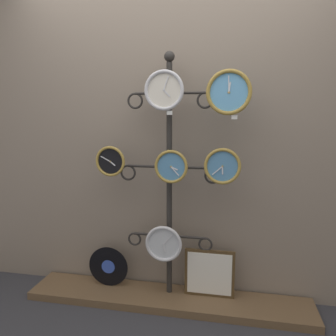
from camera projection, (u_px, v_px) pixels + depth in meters
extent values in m
plane|color=#333338|center=(158.00, 331.00, 2.22)|extent=(12.00, 12.00, 0.00)
cube|color=gray|center=(173.00, 122.00, 2.55)|extent=(4.40, 0.04, 2.80)
cube|color=brown|center=(168.00, 299.00, 2.55)|extent=(2.20, 0.36, 0.06)
cylinder|color=#282623|center=(169.00, 297.00, 2.62)|extent=(0.39, 0.39, 0.02)
cylinder|color=#282623|center=(169.00, 186.00, 2.47)|extent=(0.04, 0.04, 1.80)
sphere|color=#282623|center=(169.00, 57.00, 2.32)|extent=(0.08, 0.08, 0.08)
cylinder|color=#282623|center=(152.00, 93.00, 2.39)|extent=(0.26, 0.02, 0.02)
torus|color=#282623|center=(135.00, 101.00, 2.42)|extent=(0.12, 0.02, 0.12)
cylinder|color=#282623|center=(187.00, 93.00, 2.34)|extent=(0.26, 0.02, 0.02)
torus|color=#282623|center=(205.00, 100.00, 2.32)|extent=(0.12, 0.02, 0.12)
cylinder|color=#282623|center=(148.00, 166.00, 2.48)|extent=(0.32, 0.02, 0.02)
torus|color=#282623|center=(128.00, 173.00, 2.52)|extent=(0.12, 0.02, 0.12)
cylinder|color=#282623|center=(191.00, 168.00, 2.42)|extent=(0.32, 0.02, 0.02)
torus|color=#282623|center=(213.00, 176.00, 2.40)|extent=(0.12, 0.02, 0.12)
cylinder|color=#282623|center=(152.00, 235.00, 2.56)|extent=(0.28, 0.02, 0.02)
torus|color=#282623|center=(135.00, 239.00, 2.60)|extent=(0.11, 0.02, 0.11)
cylinder|color=#282623|center=(187.00, 237.00, 2.51)|extent=(0.28, 0.02, 0.02)
torus|color=#282623|center=(205.00, 244.00, 2.49)|extent=(0.11, 0.02, 0.11)
cylinder|color=silver|center=(164.00, 90.00, 2.26)|extent=(0.25, 0.02, 0.25)
torus|color=silver|center=(164.00, 90.00, 2.25)|extent=(0.28, 0.03, 0.28)
cylinder|color=silver|center=(164.00, 90.00, 2.25)|extent=(0.02, 0.01, 0.02)
cube|color=silver|center=(167.00, 93.00, 2.25)|extent=(0.05, 0.00, 0.05)
cube|color=silver|center=(166.00, 83.00, 2.24)|extent=(0.04, 0.00, 0.10)
cylinder|color=#60A8DB|center=(229.00, 92.00, 2.19)|extent=(0.28, 0.02, 0.28)
torus|color=#A58438|center=(229.00, 92.00, 2.18)|extent=(0.30, 0.03, 0.30)
cylinder|color=#A58438|center=(229.00, 92.00, 2.18)|extent=(0.02, 0.01, 0.02)
cube|color=silver|center=(230.00, 87.00, 2.17)|extent=(0.02, 0.00, 0.07)
cube|color=silver|center=(229.00, 84.00, 2.17)|extent=(0.01, 0.00, 0.11)
cylinder|color=black|center=(111.00, 161.00, 2.44)|extent=(0.21, 0.02, 0.21)
torus|color=#A58438|center=(110.00, 161.00, 2.42)|extent=(0.23, 0.02, 0.23)
cylinder|color=#A58438|center=(110.00, 161.00, 2.42)|extent=(0.01, 0.01, 0.01)
cube|color=silver|center=(113.00, 164.00, 2.42)|extent=(0.04, 0.00, 0.04)
cube|color=silver|center=(105.00, 159.00, 2.43)|extent=(0.08, 0.00, 0.04)
cylinder|color=#4C84B2|center=(171.00, 166.00, 2.34)|extent=(0.22, 0.02, 0.22)
torus|color=#A58438|center=(171.00, 167.00, 2.32)|extent=(0.24, 0.02, 0.24)
cylinder|color=#A58438|center=(171.00, 167.00, 2.32)|extent=(0.01, 0.01, 0.01)
cube|color=silver|center=(174.00, 168.00, 2.32)|extent=(0.05, 0.00, 0.03)
cube|color=silver|center=(175.00, 171.00, 2.32)|extent=(0.06, 0.00, 0.07)
cylinder|color=#4C84B2|center=(222.00, 166.00, 2.28)|extent=(0.23, 0.02, 0.23)
torus|color=#A58438|center=(222.00, 166.00, 2.26)|extent=(0.26, 0.02, 0.26)
cylinder|color=#A58438|center=(222.00, 166.00, 2.26)|extent=(0.01, 0.01, 0.01)
cube|color=silver|center=(222.00, 170.00, 2.27)|extent=(0.01, 0.00, 0.06)
cube|color=silver|center=(217.00, 171.00, 2.27)|extent=(0.07, 0.00, 0.07)
cylinder|color=silver|center=(164.00, 243.00, 2.46)|extent=(0.25, 0.02, 0.25)
torus|color=silver|center=(163.00, 244.00, 2.44)|extent=(0.28, 0.03, 0.28)
cylinder|color=silver|center=(164.00, 244.00, 2.45)|extent=(0.02, 0.01, 0.02)
cube|color=silver|center=(164.00, 248.00, 2.45)|extent=(0.02, 0.00, 0.06)
cube|color=silver|center=(168.00, 240.00, 2.43)|extent=(0.07, 0.00, 0.08)
cylinder|color=black|center=(108.00, 267.00, 2.67)|extent=(0.33, 0.01, 0.33)
cylinder|color=#334FB2|center=(108.00, 267.00, 2.67)|extent=(0.11, 0.00, 0.11)
cube|color=#4C381E|center=(209.00, 273.00, 2.52)|extent=(0.38, 0.02, 0.37)
cube|color=white|center=(209.00, 274.00, 2.50)|extent=(0.34, 0.00, 0.33)
cube|color=white|center=(170.00, 113.00, 2.27)|extent=(0.04, 0.00, 0.03)
cube|color=white|center=(234.00, 117.00, 2.20)|extent=(0.04, 0.00, 0.03)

